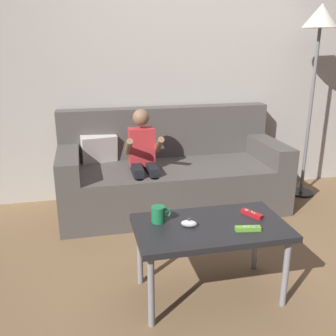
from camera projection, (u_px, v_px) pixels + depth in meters
ground_plane at (247, 282)px, 2.44m from camera, size 9.57×9.57×0.00m
wall_back at (183, 63)px, 3.57m from camera, size 4.79×0.05×2.50m
couch at (171, 175)px, 3.47m from camera, size 1.96×0.80×0.87m
person_seated_on_couch at (143, 158)px, 3.18m from camera, size 0.30×0.37×0.92m
coffee_table at (211, 232)px, 2.20m from camera, size 0.87×0.49×0.46m
game_remote_lime_near_edge at (248, 228)px, 2.11m from camera, size 0.14×0.06×0.03m
nunchuk_white at (189, 223)px, 2.15m from camera, size 0.10×0.07×0.05m
game_remote_red_far_corner at (252, 214)px, 2.28m from camera, size 0.10×0.14×0.03m
coffee_mug at (159, 214)px, 2.20m from camera, size 0.12×0.08×0.09m
floor_lamp at (319, 32)px, 3.36m from camera, size 0.32×0.32×1.76m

